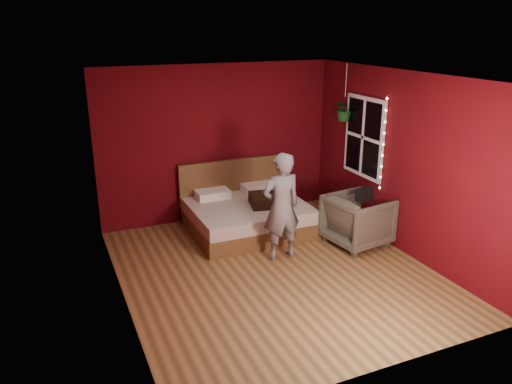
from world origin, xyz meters
The scene contains 10 objects.
floor centered at (0.00, 0.00, 0.00)m, with size 4.50×4.50×0.00m, color olive.
room_walls centered at (0.00, 0.00, 1.68)m, with size 4.04×4.54×2.62m.
window centered at (1.97, 0.90, 1.50)m, with size 0.05×0.97×1.27m.
fairy_lights centered at (1.94, 0.37, 1.50)m, with size 0.04×0.04×1.45m.
bed centered at (0.20, 1.50, 0.26)m, with size 1.84×1.56×1.01m.
person centered at (0.26, 0.35, 0.78)m, with size 0.57×0.37×1.55m, color slate.
armchair centered at (1.53, 0.30, 0.39)m, with size 0.83×0.85×0.77m, color #5C5948.
handbag centered at (1.47, 0.11, 0.87)m, with size 0.26×0.13×0.18m, color black.
throw_pillow centered at (0.45, 1.27, 0.55)m, with size 0.49×0.49×0.18m, color black.
hanging_plant centered at (1.88, 1.36, 1.89)m, with size 0.42×0.39×0.91m.
Camera 1 is at (-2.67, -5.48, 3.22)m, focal length 35.00 mm.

